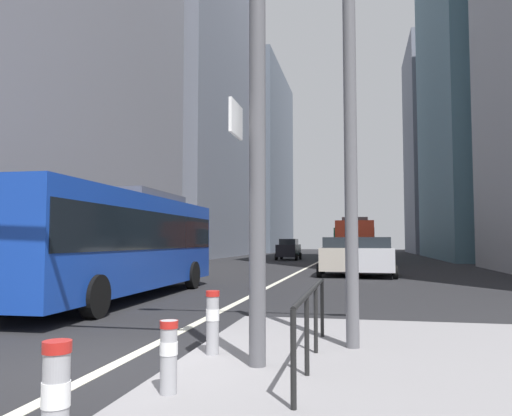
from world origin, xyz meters
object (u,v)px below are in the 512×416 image
(city_bus_blue_oncoming, at_px, (119,238))
(city_bus_red_distant, at_px, (349,240))
(traffic_signal_gantry, at_px, (105,75))
(city_bus_red_receding, at_px, (356,240))
(car_oncoming_mid, at_px, (289,249))
(car_receding_near, at_px, (375,257))
(bollard_left, at_px, (56,403))
(sedan_white_oncoming, at_px, (10,266))
(bollard_back, at_px, (213,319))
(street_lamp_post, at_px, (349,18))
(car_receding_far, at_px, (339,256))
(bollard_right, at_px, (169,353))

(city_bus_blue_oncoming, bearing_deg, city_bus_red_distant, 82.22)
(city_bus_blue_oncoming, height_order, traffic_signal_gantry, traffic_signal_gantry)
(city_bus_blue_oncoming, bearing_deg, city_bus_red_receding, 74.34)
(car_oncoming_mid, distance_m, car_receding_near, 22.20)
(city_bus_red_distant, bearing_deg, bollard_left, -90.80)
(city_bus_red_distant, relative_size, traffic_signal_gantry, 1.68)
(sedan_white_oncoming, relative_size, city_bus_red_distant, 0.39)
(traffic_signal_gantry, bearing_deg, city_bus_blue_oncoming, 115.34)
(city_bus_red_distant, relative_size, bollard_back, 12.39)
(car_oncoming_mid, bearing_deg, city_bus_blue_oncoming, -91.21)
(sedan_white_oncoming, bearing_deg, city_bus_blue_oncoming, 10.09)
(city_bus_blue_oncoming, xyz_separation_m, street_lamp_post, (7.08, -6.32, 3.45))
(bollard_back, bearing_deg, city_bus_red_distant, 89.08)
(street_lamp_post, bearing_deg, car_receding_far, 93.00)
(traffic_signal_gantry, relative_size, bollard_left, 7.08)
(car_oncoming_mid, xyz_separation_m, car_receding_near, (7.22, -20.99, -0.00))
(city_bus_red_receding, bearing_deg, bollard_right, -92.87)
(city_bus_blue_oncoming, xyz_separation_m, city_bus_red_distant, (5.93, 43.46, -0.00))
(bollard_right, bearing_deg, traffic_signal_gantry, 139.02)
(street_lamp_post, bearing_deg, city_bus_blue_oncoming, 138.23)
(bollard_back, bearing_deg, car_receding_far, 86.93)
(car_oncoming_mid, xyz_separation_m, traffic_signal_gantry, (2.98, -40.04, 3.15))
(car_receding_near, height_order, street_lamp_post, street_lamp_post)
(traffic_signal_gantry, bearing_deg, bollard_right, -40.98)
(car_receding_near, height_order, car_receding_far, same)
(traffic_signal_gantry, bearing_deg, sedan_white_oncoming, 134.23)
(sedan_white_oncoming, bearing_deg, car_receding_near, 46.78)
(car_receding_far, bearing_deg, city_bus_red_distant, 90.36)
(bollard_left, xyz_separation_m, bollard_right, (0.02, 2.00, -0.09))
(city_bus_blue_oncoming, distance_m, car_receding_near, 13.83)
(city_bus_blue_oncoming, xyz_separation_m, car_receding_near, (7.90, 11.32, -0.85))
(bollard_left, bearing_deg, bollard_back, 90.78)
(traffic_signal_gantry, relative_size, bollard_right, 8.63)
(car_oncoming_mid, bearing_deg, traffic_signal_gantry, -85.75)
(car_receding_near, bearing_deg, bollard_right, -97.54)
(city_bus_red_receding, bearing_deg, bollard_left, -92.75)
(car_oncoming_mid, height_order, car_receding_far, same)
(city_bus_red_distant, xyz_separation_m, bollard_right, (-0.74, -52.52, -1.26))
(car_receding_near, distance_m, car_receding_far, 1.80)
(car_oncoming_mid, relative_size, bollard_back, 4.79)
(city_bus_red_receding, relative_size, car_receding_far, 2.72)
(car_receding_far, xyz_separation_m, traffic_signal_gantry, (-2.48, -19.43, 3.15))
(car_receding_near, relative_size, car_receding_far, 1.04)
(city_bus_blue_oncoming, distance_m, city_bus_red_distant, 43.86)
(city_bus_blue_oncoming, distance_m, city_bus_red_receding, 25.52)
(bollard_right, bearing_deg, city_bus_blue_oncoming, 119.84)
(sedan_white_oncoming, height_order, street_lamp_post, street_lamp_post)
(city_bus_blue_oncoming, bearing_deg, street_lamp_post, -41.77)
(car_oncoming_mid, bearing_deg, bollard_back, -83.59)
(city_bus_red_distant, distance_m, street_lamp_post, 49.91)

